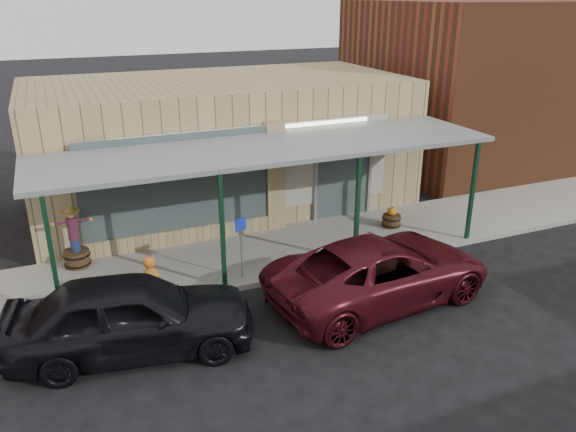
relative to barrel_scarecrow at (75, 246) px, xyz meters
name	(u,v)px	position (x,y,z in m)	size (l,w,h in m)	color
ground	(331,319)	(5.00, -4.69, -0.71)	(120.00, 120.00, 0.00)	black
sidewalk	(272,252)	(5.00, -1.09, -0.64)	(40.00, 3.20, 0.15)	gray
storefront	(221,144)	(5.00, 3.47, 1.38)	(12.00, 6.25, 4.20)	tan
awning	(271,150)	(5.00, -1.13, 2.30)	(12.00, 3.00, 3.04)	slate
block_buildings_near	(265,85)	(7.01, 4.51, 3.05)	(61.00, 8.00, 8.00)	brown
barrel_scarecrow	(75,246)	(0.00, 0.00, 0.00)	(1.00, 0.78, 1.67)	#4F321F
barrel_pumpkin	(391,219)	(8.97, -0.93, -0.33)	(0.64, 0.64, 0.65)	#4F321F
handicap_sign	(241,240)	(3.73, -2.29, 0.46)	(0.31, 0.14, 1.59)	gray
parked_sedan	(131,315)	(0.80, -4.15, 0.11)	(5.08, 2.73, 1.64)	black
car_maroon	(380,271)	(6.44, -4.34, 0.05)	(2.52, 5.46, 1.52)	#450D15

